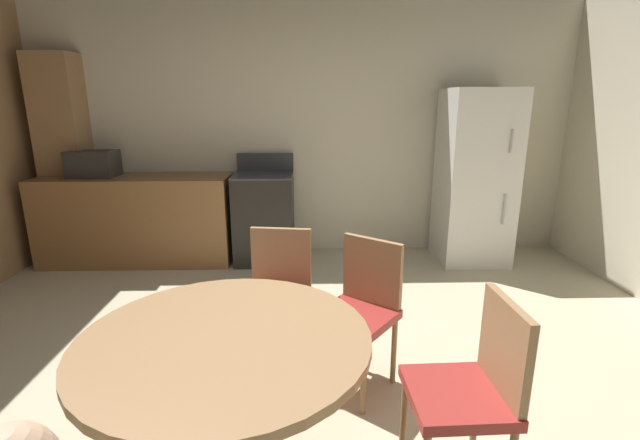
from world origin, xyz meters
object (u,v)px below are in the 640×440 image
object	(u,v)px
chair_east	(474,384)
chair_northeast	(361,304)
oven_range	(265,217)
refrigerator	(475,178)
dining_table	(227,372)
microwave	(93,164)
chair_north	(278,290)

from	to	relation	value
chair_east	chair_northeast	distance (m)	0.84
oven_range	refrigerator	size ratio (longest dim) A/B	0.62
oven_range	dining_table	distance (m)	2.95
microwave	dining_table	distance (m)	3.49
refrigerator	dining_table	xyz separation A→B (m)	(-2.03, -2.89, -0.28)
chair_east	chair_northeast	world-z (taller)	same
refrigerator	microwave	distance (m)	3.86
refrigerator	chair_northeast	distance (m)	2.56
oven_range	dining_table	xyz separation A→B (m)	(0.14, -2.94, 0.13)
chair_east	chair_north	xyz separation A→B (m)	(-0.87, 0.96, 0.00)
chair_east	chair_northeast	bearing A→B (deg)	-65.15
microwave	refrigerator	bearing A→B (deg)	-0.74
microwave	dining_table	world-z (taller)	microwave
oven_range	refrigerator	bearing A→B (deg)	-1.42
refrigerator	dining_table	size ratio (longest dim) A/B	1.55
dining_table	chair_east	size ratio (longest dim) A/B	1.30
oven_range	microwave	bearing A→B (deg)	-179.88
chair_east	oven_range	bearing A→B (deg)	-70.43
oven_range	chair_northeast	distance (m)	2.29
refrigerator	oven_range	bearing A→B (deg)	178.58
microwave	oven_range	bearing A→B (deg)	0.12
oven_range	chair_north	xyz separation A→B (m)	(0.27, -1.95, 0.03)
microwave	chair_north	distance (m)	2.82
chair_east	microwave	bearing A→B (deg)	-47.53
dining_table	refrigerator	bearing A→B (deg)	54.93
chair_east	chair_northeast	size ratio (longest dim) A/B	1.00
dining_table	chair_east	distance (m)	1.01
chair_northeast	chair_north	xyz separation A→B (m)	(-0.49, 0.21, 0.00)
chair_northeast	chair_north	bearing A→B (deg)	-74.61
chair_northeast	chair_north	world-z (taller)	same
chair_east	chair_north	world-z (taller)	same
microwave	chair_north	size ratio (longest dim) A/B	0.51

